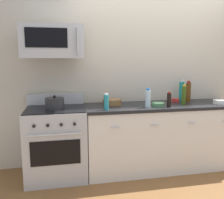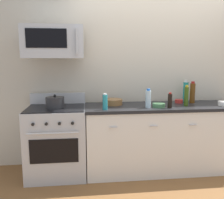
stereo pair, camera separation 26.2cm
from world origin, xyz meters
name	(u,v)px [view 1 (the left image)]	position (x,y,z in m)	size (l,w,h in m)	color
ground_plane	(161,167)	(0.00, 0.00, 0.00)	(6.34, 6.34, 0.00)	brown
back_wall	(154,72)	(0.00, 0.41, 1.35)	(5.28, 0.10, 2.70)	beige
counter_unit	(162,136)	(0.00, 0.00, 0.46)	(2.19, 0.66, 0.92)	silver
range_oven	(56,142)	(-1.47, 0.00, 0.47)	(0.76, 0.69, 1.07)	#B7BABF
microwave	(53,42)	(-1.47, 0.05, 1.75)	(0.74, 0.44, 0.40)	#B7BABF
bottle_water_clear	(148,98)	(-0.29, -0.15, 1.04)	(0.07, 0.07, 0.25)	silver
bottle_soy_sauce_dark	(169,100)	(-0.01, -0.20, 1.02)	(0.05, 0.05, 0.20)	black
bottle_olive_oil	(184,95)	(0.26, -0.08, 1.05)	(0.06, 0.06, 0.28)	#385114
bottle_dish_soap	(106,102)	(-0.85, -0.21, 1.02)	(0.06, 0.06, 0.20)	teal
bottle_wine_amber	(188,92)	(0.44, 0.13, 1.07)	(0.07, 0.07, 0.31)	#59330F
bottle_sparkling_teal	(181,91)	(0.37, 0.20, 1.07)	(0.07, 0.07, 0.32)	#197F7A
bowl_wooden_salad	(112,102)	(-0.71, 0.12, 0.96)	(0.26, 0.26, 0.08)	brown
bowl_white_ceramic	(220,102)	(0.79, -0.12, 0.95)	(0.19, 0.19, 0.06)	white
bowl_red_small	(175,100)	(0.25, 0.15, 0.95)	(0.11, 0.11, 0.05)	#B72D28
bowl_green_glaze	(158,104)	(-0.14, -0.12, 0.95)	(0.16, 0.16, 0.05)	#477A4C
stockpot	(55,103)	(-1.47, -0.05, 0.99)	(0.23, 0.23, 0.18)	#262628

